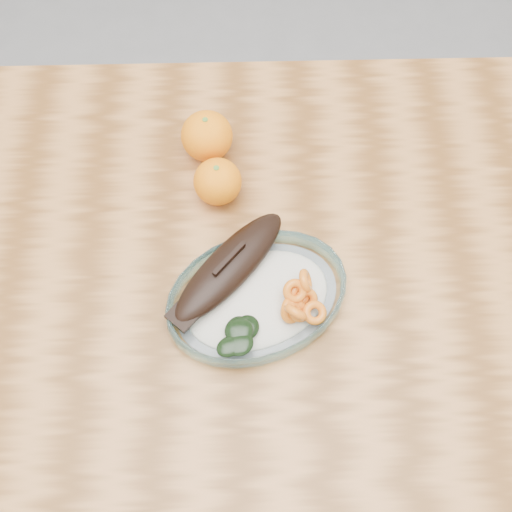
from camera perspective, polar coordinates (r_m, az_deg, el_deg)
name	(u,v)px	position (r m, az deg, el deg)	size (l,w,h in m)	color
ground	(246,410)	(1.60, -0.93, -13.56)	(3.00, 3.00, 0.00)	slate
dining_table	(240,305)	(0.98, -1.47, -4.37)	(1.20, 0.80, 0.75)	brown
plated_meal	(256,295)	(0.86, -0.01, -3.51)	(0.58, 0.58, 0.08)	white
orange_left	(207,136)	(0.97, -4.39, 10.59)	(0.08, 0.08, 0.08)	orange
orange_right	(218,182)	(0.93, -3.44, 6.62)	(0.07, 0.07, 0.07)	orange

